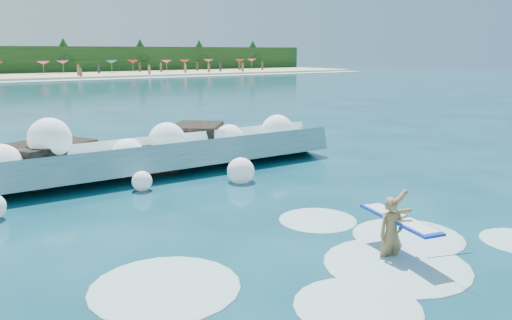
% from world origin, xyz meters
% --- Properties ---
extents(ground, '(200.00, 200.00, 0.00)m').
position_xyz_m(ground, '(0.00, 0.00, 0.00)').
color(ground, '#072F3E').
rests_on(ground, ground).
extents(breaking_wave, '(17.59, 2.76, 1.52)m').
position_xyz_m(breaking_wave, '(-1.49, 7.03, 0.53)').
color(breaking_wave, teal).
rests_on(breaking_wave, ground).
extents(rock_cluster, '(8.71, 3.47, 1.54)m').
position_xyz_m(rock_cluster, '(-0.09, 7.94, 0.49)').
color(rock_cluster, black).
rests_on(rock_cluster, ground).
extents(surfer_with_board, '(1.07, 2.79, 1.55)m').
position_xyz_m(surfer_with_board, '(1.64, -2.72, 0.57)').
color(surfer_with_board, olive).
rests_on(surfer_with_board, ground).
extents(wave_spray, '(15.78, 4.40, 2.18)m').
position_xyz_m(wave_spray, '(-1.70, 6.89, 0.97)').
color(wave_spray, white).
rests_on(wave_spray, ground).
extents(surf_foam, '(9.63, 5.68, 0.14)m').
position_xyz_m(surf_foam, '(0.72, -2.29, 0.00)').
color(surf_foam, silver).
rests_on(surf_foam, ground).
extents(beachgoers, '(104.95, 13.60, 1.91)m').
position_xyz_m(beachgoers, '(4.80, 75.88, 1.11)').
color(beachgoers, '#3F332D').
rests_on(beachgoers, ground).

